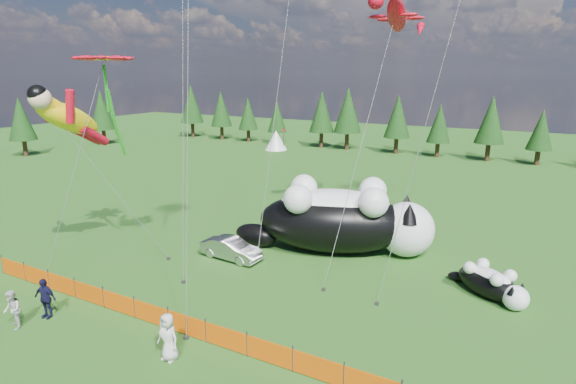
% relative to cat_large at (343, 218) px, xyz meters
% --- Properties ---
extents(ground, '(160.00, 160.00, 0.00)m').
position_rel_cat_large_xyz_m(ground, '(-4.34, -8.80, -2.13)').
color(ground, '#0F3D0B').
rests_on(ground, ground).
extents(safety_fence, '(22.06, 0.06, 1.10)m').
position_rel_cat_large_xyz_m(safety_fence, '(-4.34, -11.80, -1.62)').
color(safety_fence, '#262626').
rests_on(safety_fence, ground).
extents(tree_line, '(90.00, 4.00, 8.00)m').
position_rel_cat_large_xyz_m(tree_line, '(-4.34, 36.20, 1.87)').
color(tree_line, black).
rests_on(tree_line, ground).
extents(festival_tents, '(50.00, 3.20, 2.80)m').
position_rel_cat_large_xyz_m(festival_tents, '(6.66, 31.20, -0.73)').
color(festival_tents, white).
rests_on(festival_tents, ground).
extents(cat_large, '(12.05, 7.07, 4.48)m').
position_rel_cat_large_xyz_m(cat_large, '(0.00, 0.00, 0.00)').
color(cat_large, black).
rests_on(cat_large, ground).
extents(cat_small, '(3.94, 3.17, 1.61)m').
position_rel_cat_large_xyz_m(cat_small, '(8.61, -2.15, -1.36)').
color(cat_small, black).
rests_on(cat_small, ground).
extents(car, '(3.90, 1.57, 1.26)m').
position_rel_cat_large_xyz_m(car, '(-5.38, -4.22, -1.50)').
color(car, '#A6A7AB').
rests_on(car, ground).
extents(spectator_b, '(0.99, 0.84, 1.75)m').
position_rel_cat_large_xyz_m(spectator_b, '(-9.34, -14.84, -1.25)').
color(spectator_b, silver).
rests_on(spectator_b, ground).
extents(spectator_c, '(1.19, 0.78, 1.87)m').
position_rel_cat_large_xyz_m(spectator_c, '(-8.95, -13.58, -1.19)').
color(spectator_c, '#141335').
rests_on(spectator_c, ground).
extents(spectator_e, '(0.97, 0.65, 1.94)m').
position_rel_cat_large_xyz_m(spectator_e, '(-1.89, -13.36, -1.16)').
color(spectator_e, silver).
rests_on(spectator_e, ground).
extents(superhero_kite, '(5.63, 5.10, 10.94)m').
position_rel_cat_large_xyz_m(superhero_kite, '(-12.16, -8.97, 6.30)').
color(superhero_kite, yellow).
rests_on(superhero_kite, ground).
extents(gecko_kite, '(4.28, 13.86, 17.46)m').
position_rel_cat_large_xyz_m(gecko_kite, '(1.21, 5.00, 12.06)').
color(gecko_kite, red).
rests_on(gecko_kite, ground).
extents(flower_kite, '(3.31, 5.84, 12.11)m').
position_rel_cat_large_xyz_m(flower_kite, '(-10.86, -7.43, 9.17)').
color(flower_kite, red).
rests_on(flower_kite, ground).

